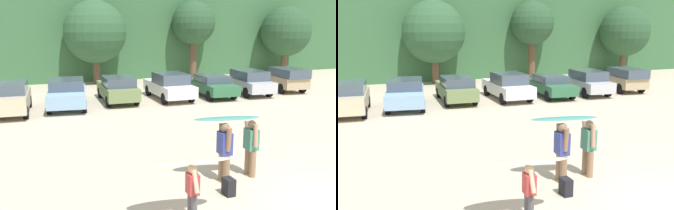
% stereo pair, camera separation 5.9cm
% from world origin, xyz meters
% --- Properties ---
extents(ground_plane, '(120.00, 120.00, 0.00)m').
position_xyz_m(ground_plane, '(0.00, 0.00, 0.00)').
color(ground_plane, beige).
extents(hillside_ridge, '(108.00, 12.00, 7.40)m').
position_xyz_m(hillside_ridge, '(0.00, 28.87, 3.70)').
color(hillside_ridge, '#38663D').
rests_on(hillside_ridge, ground_plane).
extents(tree_center_left, '(4.64, 4.64, 6.19)m').
position_xyz_m(tree_center_left, '(-1.58, 21.63, 3.85)').
color(tree_center_left, brown).
rests_on(tree_center_left, ground_plane).
extents(tree_far_left, '(3.57, 3.57, 6.34)m').
position_xyz_m(tree_far_left, '(6.54, 21.80, 4.49)').
color(tree_far_left, brown).
rests_on(tree_far_left, ground_plane).
extents(tree_center, '(4.45, 4.45, 6.07)m').
position_xyz_m(tree_center, '(15.46, 21.29, 3.82)').
color(tree_center, brown).
rests_on(tree_center, ground_plane).
extents(parked_car_champagne, '(2.03, 4.21, 1.58)m').
position_xyz_m(parked_car_champagne, '(-7.46, 13.27, 0.83)').
color(parked_car_champagne, beige).
rests_on(parked_car_champagne, ground_plane).
extents(parked_car_sky_blue, '(2.48, 4.46, 1.52)m').
position_xyz_m(parked_car_sky_blue, '(-4.68, 13.71, 0.80)').
color(parked_car_sky_blue, '#84ADD1').
rests_on(parked_car_sky_blue, ground_plane).
extents(parked_car_olive_green, '(1.96, 4.46, 1.49)m').
position_xyz_m(parked_car_olive_green, '(-1.80, 14.27, 0.78)').
color(parked_car_olive_green, '#6B7F4C').
rests_on(parked_car_olive_green, ground_plane).
extents(parked_car_white, '(1.89, 4.51, 1.59)m').
position_xyz_m(parked_car_white, '(1.26, 13.92, 0.81)').
color(parked_car_white, white).
rests_on(parked_car_white, ground_plane).
extents(parked_car_forest_green, '(1.99, 4.29, 1.33)m').
position_xyz_m(parked_car_forest_green, '(4.06, 13.81, 0.71)').
color(parked_car_forest_green, '#2D6642').
rests_on(parked_car_forest_green, ground_plane).
extents(parked_car_silver, '(2.13, 4.87, 1.54)m').
position_xyz_m(parked_car_silver, '(6.63, 13.85, 0.80)').
color(parked_car_silver, silver).
rests_on(parked_car_silver, ground_plane).
extents(parked_car_tan, '(2.18, 4.59, 1.57)m').
position_xyz_m(parked_car_tan, '(9.55, 13.96, 0.84)').
color(parked_car_tan, tan).
rests_on(parked_car_tan, ground_plane).
extents(person_adult, '(0.34, 0.65, 1.68)m').
position_xyz_m(person_adult, '(-1.81, 2.14, 0.95)').
color(person_adult, '#8C6B4C').
rests_on(person_adult, ground_plane).
extents(person_child, '(0.26, 0.60, 1.28)m').
position_xyz_m(person_child, '(-3.52, 0.57, 0.72)').
color(person_child, '#4C4C51').
rests_on(person_child, ground_plane).
extents(person_companion, '(0.33, 0.69, 1.64)m').
position_xyz_m(person_companion, '(-0.87, 2.25, 0.93)').
color(person_companion, '#8C6B4C').
rests_on(person_companion, ground_plane).
extents(surfboard_teal, '(1.96, 0.90, 0.11)m').
position_xyz_m(surfboard_teal, '(-1.68, 2.28, 1.77)').
color(surfboard_teal, teal).
extents(surfboard_cream, '(2.08, 0.91, 0.15)m').
position_xyz_m(surfboard_cream, '(-3.61, 0.68, 1.35)').
color(surfboard_cream, beige).
extents(backpack_dropped, '(0.24, 0.34, 0.45)m').
position_xyz_m(backpack_dropped, '(-2.12, 1.34, 0.22)').
color(backpack_dropped, black).
rests_on(backpack_dropped, ground_plane).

